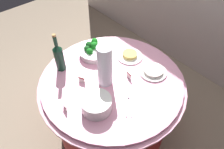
# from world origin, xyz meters

# --- Properties ---
(ground_plane) EXTENTS (6.00, 6.00, 0.00)m
(ground_plane) POSITION_xyz_m (0.00, 0.00, 0.00)
(ground_plane) COLOR gray
(buffet_table) EXTENTS (1.16, 1.16, 0.74)m
(buffet_table) POSITION_xyz_m (0.00, 0.00, 0.38)
(buffet_table) COLOR maroon
(buffet_table) RESTS_ON ground_plane
(broccoli_bowl) EXTENTS (0.28, 0.28, 0.11)m
(broccoli_bowl) POSITION_xyz_m (-0.32, 0.08, 0.78)
(broccoli_bowl) COLOR white
(broccoli_bowl) RESTS_ON buffet_table
(plate_stack) EXTENTS (0.21, 0.21, 0.10)m
(plate_stack) POSITION_xyz_m (0.14, -0.26, 0.79)
(plate_stack) COLOR white
(plate_stack) RESTS_ON buffet_table
(wine_bottle) EXTENTS (0.07, 0.07, 0.34)m
(wine_bottle) POSITION_xyz_m (-0.36, -0.23, 0.87)
(wine_bottle) COLOR #123523
(wine_bottle) RESTS_ON buffet_table
(decorative_fruit_vase) EXTENTS (0.11, 0.11, 0.34)m
(decorative_fruit_vase) POSITION_xyz_m (-0.01, -0.06, 0.89)
(decorative_fruit_vase) COLOR silver
(decorative_fruit_vase) RESTS_ON buffet_table
(serving_tongs) EXTENTS (0.15, 0.14, 0.01)m
(serving_tongs) POSITION_xyz_m (0.27, -0.08, 0.74)
(serving_tongs) COLOR silver
(serving_tongs) RESTS_ON buffet_table
(food_plate_noodles) EXTENTS (0.22, 0.22, 0.04)m
(food_plate_noodles) POSITION_xyz_m (-0.09, 0.29, 0.75)
(food_plate_noodles) COLOR white
(food_plate_noodles) RESTS_ON buffet_table
(food_plate_rice) EXTENTS (0.22, 0.22, 0.04)m
(food_plate_rice) POSITION_xyz_m (0.16, 0.29, 0.75)
(food_plate_rice) COLOR white
(food_plate_rice) RESTS_ON buffet_table
(label_placard_front) EXTENTS (0.05, 0.02, 0.05)m
(label_placard_front) POSITION_xyz_m (0.08, 0.11, 0.77)
(label_placard_front) COLOR white
(label_placard_front) RESTS_ON buffet_table
(label_placard_mid) EXTENTS (0.05, 0.03, 0.05)m
(label_placard_mid) POSITION_xyz_m (-0.13, -0.19, 0.77)
(label_placard_mid) COLOR white
(label_placard_mid) RESTS_ON buffet_table
(label_placard_rear) EXTENTS (0.05, 0.02, 0.05)m
(label_placard_rear) POSITION_xyz_m (-0.00, -0.43, 0.77)
(label_placard_rear) COLOR white
(label_placard_rear) RESTS_ON buffet_table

